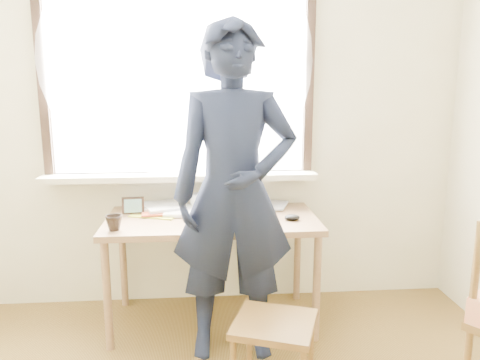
{
  "coord_description": "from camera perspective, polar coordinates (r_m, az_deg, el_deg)",
  "views": [
    {
      "loc": [
        -0.06,
        -1.24,
        1.55
      ],
      "look_at": [
        0.12,
        0.95,
        1.1
      ],
      "focal_mm": 35.0,
      "sensor_mm": 36.0,
      "label": 1
    }
  ],
  "objects": [
    {
      "name": "desk",
      "position": [
        3.01,
        -3.43,
        -5.95
      ],
      "size": [
        1.33,
        0.67,
        0.71
      ],
      "color": "olive",
      "rests_on": "ground"
    },
    {
      "name": "picture_frame",
      "position": [
        3.1,
        -12.9,
        -3.21
      ],
      "size": [
        0.14,
        0.03,
        0.11
      ],
      "color": "black",
      "rests_on": "desk"
    },
    {
      "name": "laptop",
      "position": [
        2.95,
        -0.17,
        -3.77
      ],
      "size": [
        0.32,
        0.26,
        0.21
      ],
      "color": "black",
      "rests_on": "desk"
    },
    {
      "name": "mug_dark",
      "position": [
        2.81,
        -15.11,
        -5.07
      ],
      "size": [
        0.13,
        0.13,
        0.09
      ],
      "primitive_type": "imported",
      "rotation": [
        0.0,
        0.0,
        -0.6
      ],
      "color": "black",
      "rests_on": "desk"
    },
    {
      "name": "book_a",
      "position": [
        3.24,
        -11.19,
        -3.25
      ],
      "size": [
        0.27,
        0.33,
        0.03
      ],
      "primitive_type": "imported",
      "rotation": [
        0.0,
        0.0,
        0.21
      ],
      "color": "white",
      "rests_on": "desk"
    },
    {
      "name": "desk_clutter",
      "position": [
        3.17,
        -7.32,
        -3.3
      ],
      "size": [
        0.74,
        0.44,
        0.05
      ],
      "color": "gold",
      "rests_on": "desk"
    },
    {
      "name": "mouse",
      "position": [
        2.94,
        6.38,
        -4.54
      ],
      "size": [
        0.1,
        0.07,
        0.04
      ],
      "primitive_type": "ellipsoid",
      "color": "black",
      "rests_on": "desk"
    },
    {
      "name": "person",
      "position": [
        2.6,
        -0.71,
        -1.69
      ],
      "size": [
        0.69,
        0.45,
        1.9
      ],
      "primitive_type": "imported",
      "rotation": [
        0.0,
        0.0,
        -0.0
      ],
      "color": "black",
      "rests_on": "ground"
    },
    {
      "name": "work_chair",
      "position": [
        2.45,
        4.19,
        -18.03
      ],
      "size": [
        0.49,
        0.48,
        0.4
      ],
      "color": "brown",
      "rests_on": "ground"
    },
    {
      "name": "book_b",
      "position": [
        3.26,
        2.53,
        -3.0
      ],
      "size": [
        0.25,
        0.29,
        0.02
      ],
      "primitive_type": "imported",
      "rotation": [
        0.0,
        0.0,
        -0.34
      ],
      "color": "white",
      "rests_on": "desk"
    },
    {
      "name": "mug_white",
      "position": [
        3.18,
        -4.9,
        -2.62
      ],
      "size": [
        0.15,
        0.15,
        0.11
      ],
      "primitive_type": "imported",
      "rotation": [
        0.0,
        0.0,
        0.1
      ],
      "color": "white",
      "rests_on": "desk"
    },
    {
      "name": "room_shell",
      "position": [
        1.44,
        -3.41,
        15.17
      ],
      "size": [
        3.52,
        4.02,
        2.61
      ],
      "color": "#EDE6BF",
      "rests_on": "ground"
    }
  ]
}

